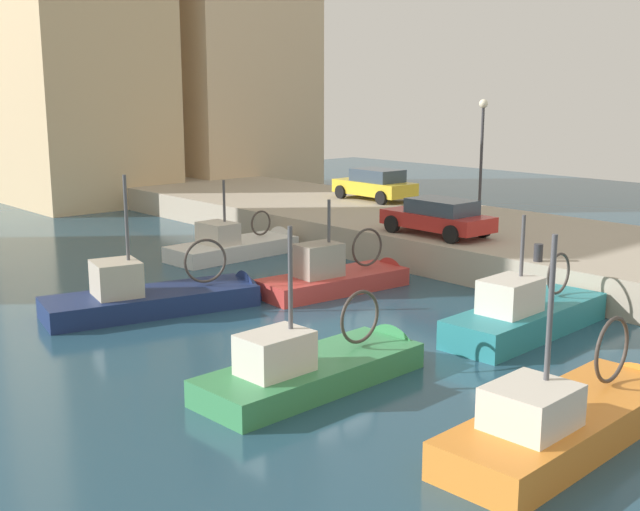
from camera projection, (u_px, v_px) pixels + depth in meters
water_surface at (317, 331)px, 21.64m from camera, size 80.00×80.00×0.00m
quay_wall at (554, 253)px, 28.99m from camera, size 9.00×56.00×1.20m
fishing_boat_orange at (573, 432)px, 15.00m from camera, size 6.93×2.14×4.86m
fishing_boat_green at (325, 376)px, 17.89m from camera, size 6.32×2.20×4.51m
fishing_boat_red at (342, 285)px, 26.11m from camera, size 5.99×2.33×3.81m
fishing_boat_navy at (165, 306)px, 23.70m from camera, size 7.19×3.34×4.97m
fishing_boat_white at (241, 252)px, 31.54m from camera, size 6.09×2.31×3.93m
fishing_boat_teal at (532, 326)px, 21.61m from camera, size 6.51×2.02×4.03m
parked_car_red at (438, 216)px, 29.00m from camera, size 2.01×4.21×1.33m
parked_car_yellow at (375, 184)px, 38.26m from camera, size 2.11×4.20×1.49m
mooring_bollard_north at (538, 253)px, 24.65m from camera, size 0.28×0.28×0.55m
quay_streetlamp at (482, 138)px, 32.52m from camera, size 0.36×0.36×4.83m
waterfront_building_west at (236, 7)px, 49.71m from camera, size 9.29×6.77×22.85m
waterfront_building_central at (75, 4)px, 44.11m from camera, size 8.21×9.10×22.01m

